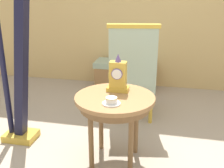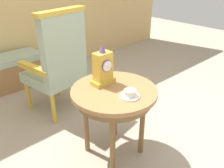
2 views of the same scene
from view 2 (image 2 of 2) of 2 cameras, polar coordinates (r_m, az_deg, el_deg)
name	(u,v)px [view 2 (image 2 of 2)]	position (r m, az deg, el deg)	size (l,w,h in m)	color
ground_plane	(126,153)	(2.16, 3.36, -16.66)	(10.00, 10.00, 0.00)	tan
side_table	(114,98)	(1.85, 0.50, -3.40)	(0.68, 0.68, 0.63)	#9E7042
teacup_left	(130,94)	(1.70, 4.45, -2.42)	(0.15, 0.15, 0.06)	white
mantel_clock	(103,68)	(1.84, -2.25, 3.88)	(0.19, 0.11, 0.34)	gold
armchair	(58,62)	(2.50, -13.09, 5.27)	(0.62, 0.62, 1.14)	#9EB299
window_bench	(8,72)	(3.39, -24.30, 2.60)	(0.90, 0.40, 0.44)	#9EB299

